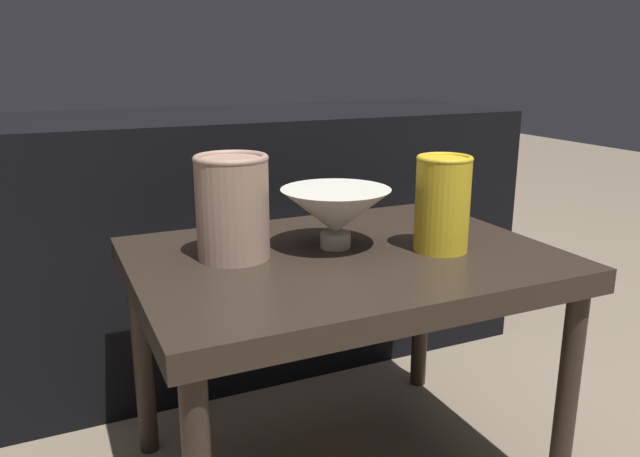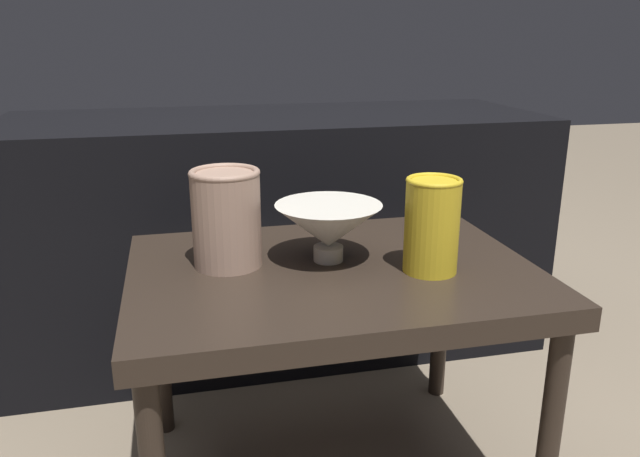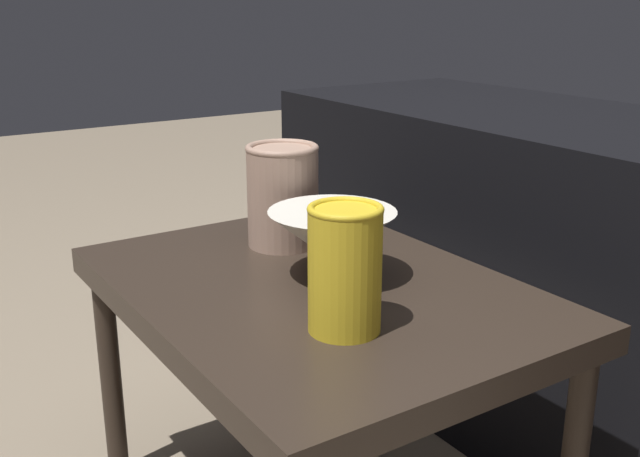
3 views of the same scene
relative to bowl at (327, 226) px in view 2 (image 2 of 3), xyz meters
The scene contains 5 objects.
table 0.11m from the bowl, 84.72° to the right, with size 0.70×0.51×0.43m.
couch_backdrop 0.60m from the bowl, 89.71° to the left, with size 1.36×0.50×0.62m.
bowl is the anchor object (origin of this frame).
vase_textured_left 0.18m from the bowl, behind, with size 0.12×0.12×0.17m.
vase_colorful_right 0.18m from the bowl, 28.85° to the right, with size 0.09×0.09×0.16m.
Camera 2 is at (-0.25, -0.98, 0.82)m, focal length 35.00 mm.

